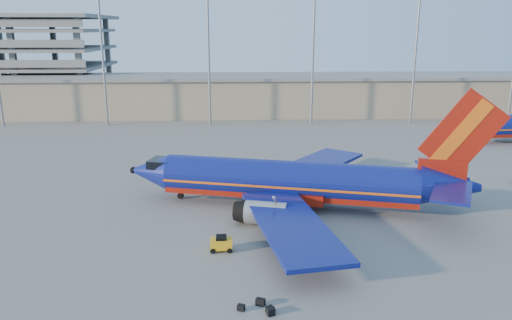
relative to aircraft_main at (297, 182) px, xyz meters
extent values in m
plane|color=slate|center=(-6.27, 1.32, -2.80)|extent=(220.00, 220.00, 0.00)
cube|color=gray|center=(3.73, 59.32, 1.20)|extent=(120.00, 15.00, 8.00)
cube|color=slate|center=(3.73, 59.32, 5.40)|extent=(122.00, 16.00, 0.60)
cube|color=slate|center=(-68.27, 88.32, 7.70)|extent=(1.20, 1.20, 21.00)
cylinder|color=gray|center=(-31.27, 47.32, 11.20)|extent=(0.44, 0.44, 28.00)
cylinder|color=gray|center=(-11.27, 47.32, 11.20)|extent=(0.44, 0.44, 28.00)
cylinder|color=gray|center=(8.73, 47.32, 11.20)|extent=(0.44, 0.44, 28.00)
cylinder|color=gray|center=(28.73, 47.32, 11.20)|extent=(0.44, 0.44, 28.00)
cylinder|color=navy|center=(-0.90, 0.23, 0.18)|extent=(26.66, 10.58, 4.08)
cube|color=maroon|center=(-0.90, 0.23, -0.87)|extent=(26.46, 9.84, 1.43)
cube|color=#E65D13|center=(-0.90, 0.23, -0.10)|extent=(26.67, 10.63, 0.24)
cone|color=navy|center=(-15.96, 4.13, 0.18)|extent=(5.51, 5.11, 4.08)
cube|color=black|center=(-14.57, 3.77, 1.23)|extent=(3.28, 3.44, 0.88)
cone|color=navy|center=(14.69, -3.80, 0.56)|extent=(6.58, 5.39, 4.08)
cube|color=maroon|center=(13.84, -3.58, 2.05)|extent=(4.64, 1.75, 2.43)
cube|color=maroon|center=(15.34, -3.97, 5.91)|extent=(7.93, 2.37, 8.80)
cube|color=#E65D13|center=(15.12, -3.91, 5.91)|extent=(5.33, 1.80, 6.90)
cube|color=navy|center=(15.21, -0.06, 1.17)|extent=(3.62, 7.20, 0.24)
cube|color=navy|center=(13.33, -7.32, 1.17)|extent=(6.11, 7.80, 0.24)
cube|color=navy|center=(3.13, 9.22, -0.82)|extent=(14.96, 16.82, 0.39)
cube|color=navy|center=(-1.73, -9.58, -0.82)|extent=(8.26, 17.78, 0.39)
cube|color=maroon|center=(-0.37, 0.09, -1.31)|extent=(7.49, 5.82, 1.10)
cylinder|color=gray|center=(-0.74, 6.12, -1.53)|extent=(4.43, 3.24, 2.32)
cylinder|color=gray|center=(-3.62, -4.99, -1.53)|extent=(4.43, 3.24, 2.32)
cylinder|color=gray|center=(-12.65, 3.27, -2.19)|extent=(0.32, 0.32, 1.21)
cylinder|color=black|center=(-12.65, 3.27, -2.45)|extent=(0.75, 0.44, 0.71)
cylinder|color=black|center=(1.42, 2.60, -2.34)|extent=(1.05, 0.82, 0.93)
cylinder|color=black|center=(-0.02, -2.96, -2.34)|extent=(1.05, 0.82, 0.93)
cone|color=navy|center=(31.78, 28.64, -0.04)|extent=(4.63, 4.18, 3.78)
cube|color=black|center=(33.11, 28.77, 0.93)|extent=(2.70, 2.88, 0.82)
cube|color=gold|center=(-7.78, -10.45, -2.13)|extent=(1.87, 1.07, 0.89)
cube|color=black|center=(-7.78, -10.45, -1.60)|extent=(0.89, 0.98, 0.31)
cylinder|color=black|center=(-8.49, -9.96, -2.57)|extent=(0.46, 0.16, 0.46)
cylinder|color=black|center=(-8.49, -10.94, -2.57)|extent=(0.46, 0.16, 0.46)
cylinder|color=black|center=(-7.07, -9.96, -2.57)|extent=(0.46, 0.16, 0.46)
cylinder|color=black|center=(-7.07, -10.94, -2.57)|extent=(0.46, 0.16, 0.46)
cube|color=black|center=(-6.24, -19.84, -2.59)|extent=(0.59, 0.52, 0.42)
cube|color=black|center=(-4.27, -20.54, -2.54)|extent=(0.61, 0.52, 0.52)
cube|color=black|center=(-4.30, -20.17, -2.59)|extent=(0.65, 0.63, 0.43)
cube|color=black|center=(-4.90, -19.22, -2.57)|extent=(0.74, 0.61, 0.47)
camera|label=1|loc=(-6.56, -49.85, 15.74)|focal=35.00mm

